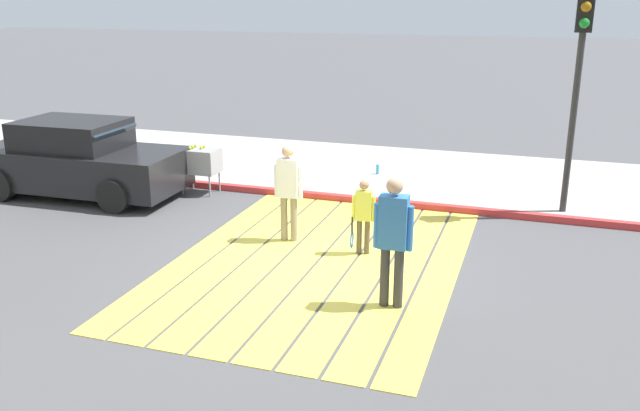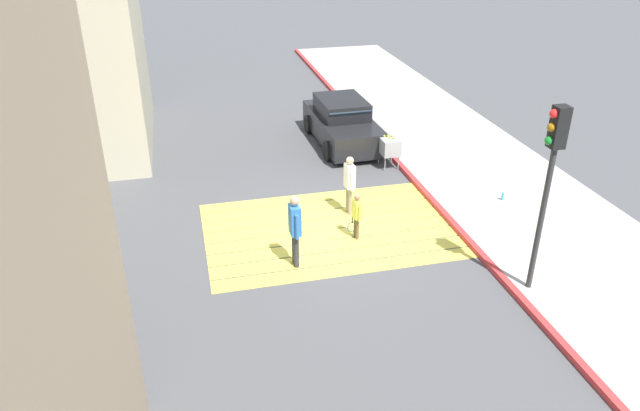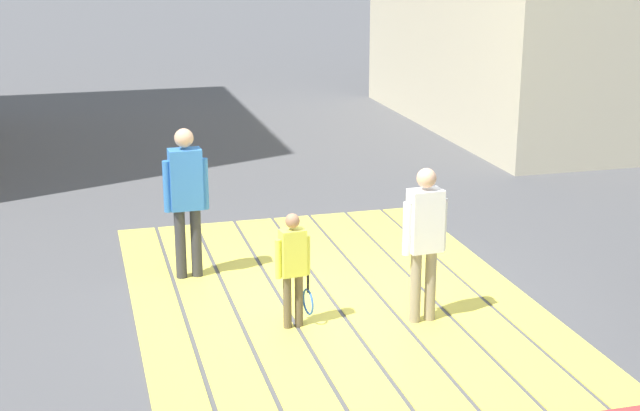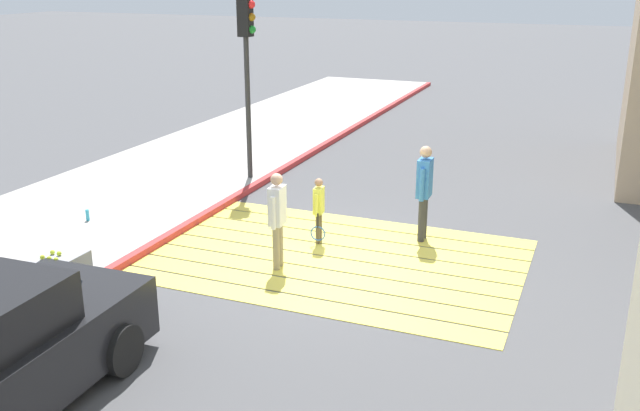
{
  "view_description": "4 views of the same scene",
  "coord_description": "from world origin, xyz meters",
  "px_view_note": "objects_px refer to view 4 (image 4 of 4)",
  "views": [
    {
      "loc": [
        9.32,
        3.16,
        4.06
      ],
      "look_at": [
        0.36,
        0.17,
        1.07
      ],
      "focal_mm": 37.78,
      "sensor_mm": 36.0,
      "label": 1
    },
    {
      "loc": [
        3.43,
        13.21,
        7.77
      ],
      "look_at": [
        0.45,
        0.89,
        1.22
      ],
      "focal_mm": 33.71,
      "sensor_mm": 36.0,
      "label": 2
    },
    {
      "loc": [
        -9.28,
        2.63,
        3.98
      ],
      "look_at": [
        -0.49,
        0.28,
        1.28
      ],
      "focal_mm": 52.25,
      "sensor_mm": 36.0,
      "label": 3
    },
    {
      "loc": [
        4.1,
        -10.87,
        4.83
      ],
      "look_at": [
        -0.18,
        -0.33,
        1.06
      ],
      "focal_mm": 40.04,
      "sensor_mm": 36.0,
      "label": 4
    }
  ],
  "objects_px": {
    "pedestrian_adult_trailing": "(424,186)",
    "pedestrian_child_with_racket": "(319,207)",
    "pedestrian_adult_lead": "(277,214)",
    "traffic_light_corner": "(247,53)",
    "water_bottle": "(88,215)",
    "tennis_ball_cart": "(59,273)"
  },
  "relations": [
    {
      "from": "pedestrian_adult_trailing",
      "to": "pedestrian_child_with_racket",
      "type": "bearing_deg",
      "value": -153.53
    },
    {
      "from": "pedestrian_adult_lead",
      "to": "traffic_light_corner",
      "type": "bearing_deg",
      "value": 122.32
    },
    {
      "from": "traffic_light_corner",
      "to": "pedestrian_adult_trailing",
      "type": "xyz_separation_m",
      "value": [
        4.75,
        -2.24,
        -1.98
      ]
    },
    {
      "from": "pedestrian_adult_lead",
      "to": "pedestrian_adult_trailing",
      "type": "relative_size",
      "value": 0.92
    },
    {
      "from": "pedestrian_adult_trailing",
      "to": "pedestrian_child_with_racket",
      "type": "distance_m",
      "value": 1.98
    },
    {
      "from": "pedestrian_adult_lead",
      "to": "pedestrian_child_with_racket",
      "type": "bearing_deg",
      "value": 81.66
    },
    {
      "from": "traffic_light_corner",
      "to": "pedestrian_child_with_racket",
      "type": "distance_m",
      "value": 4.92
    },
    {
      "from": "traffic_light_corner",
      "to": "pedestrian_adult_lead",
      "type": "relative_size",
      "value": 2.53
    },
    {
      "from": "water_bottle",
      "to": "pedestrian_adult_trailing",
      "type": "xyz_separation_m",
      "value": [
        6.31,
        1.74,
        0.83
      ]
    },
    {
      "from": "tennis_ball_cart",
      "to": "water_bottle",
      "type": "height_order",
      "value": "tennis_ball_cart"
    },
    {
      "from": "pedestrian_adult_lead",
      "to": "pedestrian_adult_trailing",
      "type": "distance_m",
      "value": 2.94
    },
    {
      "from": "pedestrian_adult_lead",
      "to": "pedestrian_child_with_racket",
      "type": "distance_m",
      "value": 1.39
    },
    {
      "from": "tennis_ball_cart",
      "to": "water_bottle",
      "type": "bearing_deg",
      "value": 124.29
    },
    {
      "from": "pedestrian_adult_trailing",
      "to": "traffic_light_corner",
      "type": "bearing_deg",
      "value": 154.79
    },
    {
      "from": "traffic_light_corner",
      "to": "tennis_ball_cart",
      "type": "relative_size",
      "value": 4.17
    },
    {
      "from": "water_bottle",
      "to": "pedestrian_adult_lead",
      "type": "distance_m",
      "value": 4.47
    },
    {
      "from": "tennis_ball_cart",
      "to": "water_bottle",
      "type": "xyz_separation_m",
      "value": [
        -2.24,
        3.29,
        -0.47
      ]
    },
    {
      "from": "water_bottle",
      "to": "pedestrian_adult_trailing",
      "type": "bearing_deg",
      "value": 15.36
    },
    {
      "from": "tennis_ball_cart",
      "to": "pedestrian_child_with_racket",
      "type": "bearing_deg",
      "value": 60.73
    },
    {
      "from": "pedestrian_adult_lead",
      "to": "pedestrian_adult_trailing",
      "type": "bearing_deg",
      "value": 48.78
    },
    {
      "from": "pedestrian_adult_trailing",
      "to": "pedestrian_child_with_racket",
      "type": "relative_size",
      "value": 1.46
    },
    {
      "from": "water_bottle",
      "to": "traffic_light_corner",
      "type": "bearing_deg",
      "value": 68.49
    }
  ]
}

